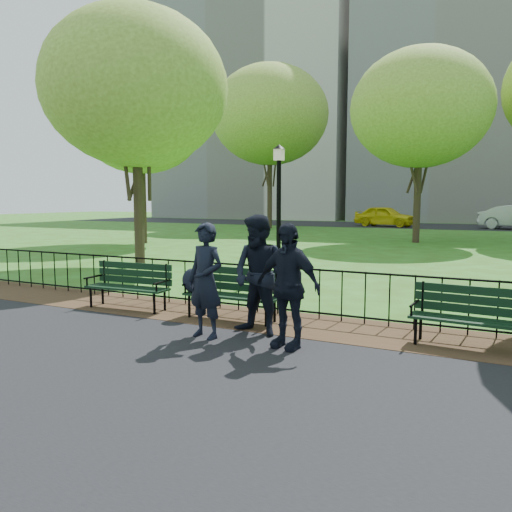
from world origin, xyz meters
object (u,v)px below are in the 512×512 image
at_px(person_mid, 259,275).
at_px(taxi, 385,216).
at_px(tree_far_c, 421,108).
at_px(lamppost, 279,207).
at_px(tree_far_w, 270,115).
at_px(person_left, 206,281).
at_px(tree_near_w, 136,88).
at_px(tree_mid_w, 141,119).
at_px(park_bench_left_a, 130,281).
at_px(park_bench_main, 216,285).
at_px(person_right, 287,286).
at_px(park_bench_right_a, 474,311).

height_order(person_mid, taxi, person_mid).
bearing_deg(tree_far_c, lamppost, -96.20).
bearing_deg(tree_far_w, person_left, -67.33).
distance_m(tree_near_w, tree_far_w, 21.41).
relative_size(tree_mid_w, tree_far_w, 0.73).
bearing_deg(tree_near_w, park_bench_left_a, -52.44).
relative_size(park_bench_main, park_bench_left_a, 1.04).
bearing_deg(taxi, person_right, -159.79).
height_order(park_bench_left_a, person_mid, person_mid).
relative_size(park_bench_right_a, tree_far_c, 0.19).
bearing_deg(tree_far_c, taxi, 107.44).
distance_m(park_bench_main, person_left, 1.28).
height_order(tree_near_w, person_right, tree_near_w).
distance_m(park_bench_left_a, person_right, 3.85).
bearing_deg(park_bench_left_a, taxi, 90.15).
bearing_deg(tree_near_w, person_mid, -39.22).
relative_size(park_bench_right_a, tree_mid_w, 0.20).
bearing_deg(lamppost, park_bench_main, -80.91).
height_order(park_bench_main, tree_far_w, tree_far_w).
relative_size(park_bench_right_a, taxi, 0.36).
bearing_deg(tree_far_c, person_mid, -88.80).
height_order(lamppost, tree_mid_w, tree_mid_w).
height_order(person_right, taxi, person_right).
height_order(park_bench_right_a, tree_far_w, tree_far_w).
relative_size(tree_far_w, person_left, 6.67).
height_order(tree_far_w, person_left, tree_far_w).
bearing_deg(tree_near_w, park_bench_right_a, -26.59).
bearing_deg(taxi, tree_near_w, -173.85).
bearing_deg(tree_mid_w, park_bench_right_a, -37.53).
bearing_deg(person_mid, park_bench_main, 161.48).
relative_size(park_bench_left_a, park_bench_right_a, 1.00).
bearing_deg(lamppost, tree_far_c, 83.80).
bearing_deg(person_right, tree_near_w, 153.33).
distance_m(person_mid, taxi, 32.60).
height_order(park_bench_main, park_bench_right_a, park_bench_main).
height_order(park_bench_left_a, lamppost, lamppost).
height_order(tree_far_w, taxi, tree_far_w).
bearing_deg(person_left, tree_far_c, 100.10).
height_order(tree_mid_w, tree_far_w, tree_far_w).
xyz_separation_m(park_bench_left_a, tree_far_c, (2.65, 17.81, 5.83)).
bearing_deg(person_left, taxi, 108.00).
bearing_deg(tree_far_w, tree_near_w, -76.58).
bearing_deg(tree_far_c, park_bench_main, -92.46).
bearing_deg(person_right, tree_far_w, 127.19).
distance_m(tree_mid_w, taxi, 21.89).
xyz_separation_m(park_bench_left_a, park_bench_right_a, (6.05, 0.09, -0.00)).
height_order(park_bench_right_a, tree_mid_w, tree_mid_w).
bearing_deg(tree_near_w, tree_far_w, 103.42).
xyz_separation_m(lamppost, taxi, (-2.89, 27.28, -1.09)).
relative_size(park_bench_main, tree_mid_w, 0.21).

